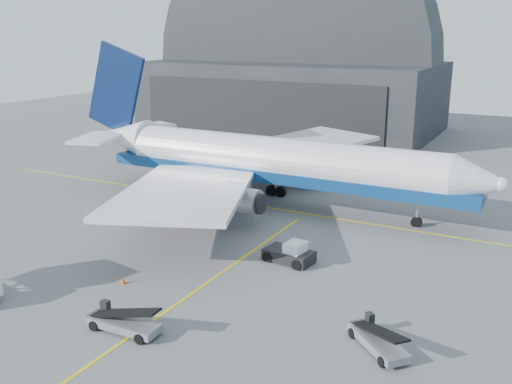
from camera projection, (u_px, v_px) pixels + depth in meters
The scene contains 8 objects.
ground at pixel (192, 294), 39.14m from camera, with size 200.00×200.00×0.00m, color #565659.
taxi_lines at pixel (273, 237), 49.89m from camera, with size 80.00×42.12×0.02m.
hangar at pixel (293, 76), 101.60m from camera, with size 50.00×28.30×28.00m.
airliner at pixel (263, 160), 58.39m from camera, with size 46.62×45.20×16.36m.
pushback_tug at pixel (290, 254), 44.32m from camera, with size 4.05×2.68×1.76m.
belt_loader_a at pixel (124, 322), 34.15m from camera, with size 5.00×1.85×1.90m.
belt_loader_b at pixel (378, 340), 32.25m from camera, with size 4.31×4.08×1.80m.
traffic_cone at pixel (123, 280), 40.64m from camera, with size 0.36×0.36×0.52m.
Camera 1 is at (20.66, -29.47, 17.47)m, focal length 40.00 mm.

